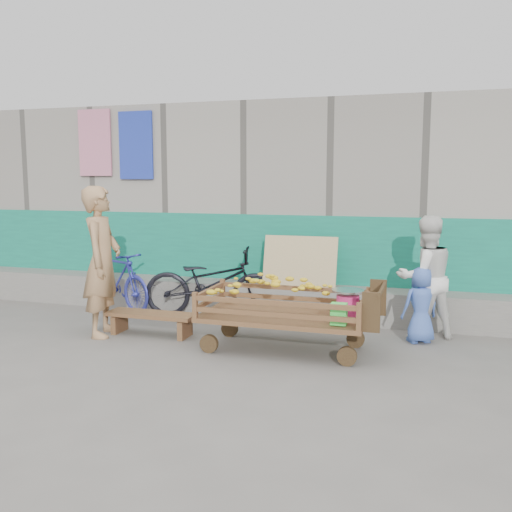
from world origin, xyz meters
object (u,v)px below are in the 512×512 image
(bench, at_px, (151,319))
(bicycle_dark, at_px, (211,282))
(bicycle_blue, at_px, (117,280))
(banana_cart, at_px, (281,300))
(woman, at_px, (425,277))
(child, at_px, (421,305))
(vendor_man, at_px, (102,262))

(bench, bearing_deg, bicycle_dark, 72.03)
(bench, xyz_separation_m, bicycle_dark, (0.35, 1.09, 0.28))
(bicycle_dark, height_order, bicycle_blue, bicycle_dark)
(banana_cart, relative_size, bicycle_dark, 1.09)
(bicycle_dark, bearing_deg, woman, -107.87)
(child, distance_m, bicycle_dark, 2.84)
(bench, bearing_deg, bicycle_blue, 135.83)
(banana_cart, bearing_deg, bicycle_dark, 137.24)
(woman, height_order, child, woman)
(banana_cart, distance_m, vendor_man, 2.25)
(bench, bearing_deg, child, 11.52)
(woman, relative_size, bicycle_blue, 1.00)
(child, bearing_deg, banana_cart, -2.08)
(child, relative_size, bicycle_blue, 0.61)
(bench, relative_size, woman, 0.76)
(child, height_order, bicycle_blue, child)
(bicycle_dark, xyz_separation_m, bicycle_blue, (-1.47, 0.00, -0.04))
(child, xyz_separation_m, bicycle_blue, (-4.27, 0.45, -0.00))
(child, bearing_deg, bicycle_dark, -38.66)
(vendor_man, bearing_deg, woman, -87.61)
(vendor_man, bearing_deg, bicycle_dark, -48.86)
(banana_cart, distance_m, bicycle_dark, 1.80)
(banana_cart, height_order, bench, banana_cart)
(woman, bearing_deg, bench, -14.05)
(child, bearing_deg, bicycle_blue, -35.56)
(woman, bearing_deg, bicycle_dark, -33.75)
(child, height_order, bicycle_dark, bicycle_dark)
(vendor_man, bearing_deg, bench, -86.39)
(banana_cart, relative_size, vendor_man, 1.10)
(bench, height_order, bicycle_blue, bicycle_blue)
(bicycle_dark, bearing_deg, bicycle_blue, 76.81)
(bench, height_order, vendor_man, vendor_man)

